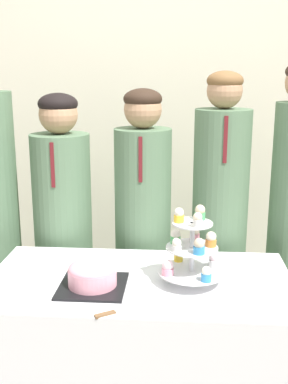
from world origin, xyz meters
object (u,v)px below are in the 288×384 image
(cupcake_stand, at_px, (192,248))
(student_2, at_px, (143,239))
(student_1, at_px, (64,239))
(round_cake, at_px, (92,274))
(student_3, at_px, (219,234))
(cake_knife, at_px, (117,311))

(cupcake_stand, height_order, student_2, student_2)
(cupcake_stand, bearing_deg, student_1, 139.91)
(round_cake, bearing_deg, student_3, 48.99)
(cupcake_stand, bearing_deg, cake_knife, -135.54)
(cake_knife, bearing_deg, round_cake, 90.11)
(cake_knife, distance_m, cupcake_stand, 0.41)
(round_cake, bearing_deg, student_1, 113.16)
(round_cake, distance_m, student_1, 0.69)
(cake_knife, xyz_separation_m, student_3, (0.43, 0.83, 0.02))
(student_1, distance_m, student_3, 0.82)
(cupcake_stand, bearing_deg, round_cake, -169.73)
(round_cake, height_order, student_3, student_3)
(round_cake, xyz_separation_m, cake_knife, (0.12, -0.20, -0.05))
(round_cake, distance_m, cake_knife, 0.24)
(cupcake_stand, distance_m, student_2, 0.63)
(round_cake, distance_m, student_2, 0.65)
(round_cake, relative_size, cupcake_stand, 0.83)
(student_1, xyz_separation_m, student_2, (0.42, -0.00, 0.01))
(cake_knife, height_order, student_2, student_2)
(cake_knife, xyz_separation_m, student_2, (0.03, 0.83, -0.02))
(cupcake_stand, bearing_deg, student_2, 113.34)
(round_cake, relative_size, cake_knife, 1.15)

